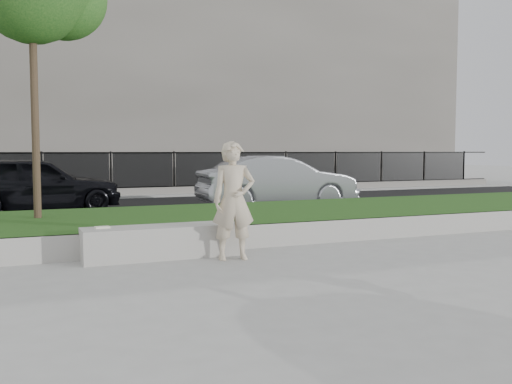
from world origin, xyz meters
name	(u,v)px	position (x,y,z in m)	size (l,w,h in m)	color
ground	(276,259)	(0.00, 0.00, 0.00)	(90.00, 90.00, 0.00)	gray
grass_bank	(213,223)	(0.00, 3.00, 0.20)	(34.00, 4.00, 0.40)	#0E3911
grass_kerb	(250,237)	(0.00, 1.04, 0.20)	(34.00, 0.08, 0.40)	gray
street	(152,207)	(0.00, 8.50, 0.02)	(34.00, 7.00, 0.04)	black
far_pavement	(124,195)	(0.00, 13.00, 0.06)	(34.00, 3.00, 0.12)	gray
iron_fence	(129,183)	(0.00, 12.00, 0.54)	(32.00, 0.30, 1.50)	slate
building_facade	(96,79)	(0.00, 20.00, 5.00)	(34.00, 10.00, 10.00)	#5F5A53
stone_bench	(163,242)	(-1.55, 0.80, 0.25)	(2.41, 0.60, 0.49)	gray
man	(234,201)	(-0.59, 0.25, 0.89)	(0.65, 0.43, 1.78)	#C4B497
book	(102,227)	(-2.44, 0.89, 0.51)	(0.21, 0.15, 0.02)	white
car_dark	(34,184)	(-3.17, 7.97, 0.78)	(1.75, 4.34, 1.48)	black
car_silver	(277,182)	(3.17, 6.73, 0.77)	(1.54, 4.42, 1.46)	gray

